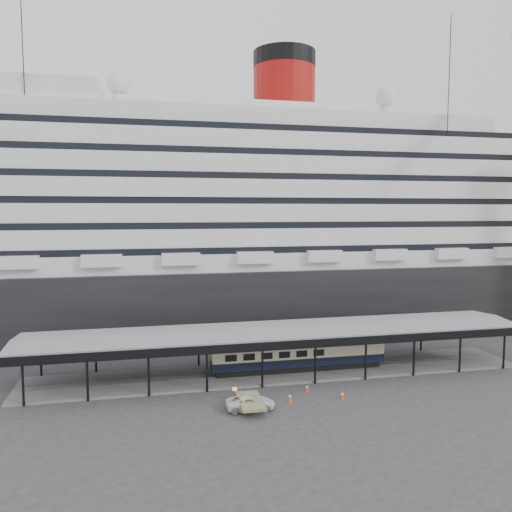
# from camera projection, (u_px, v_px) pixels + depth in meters

# --- Properties ---
(ground) EXTENTS (200.00, 200.00, 0.00)m
(ground) POSITION_uv_depth(u_px,v_px,m) (291.00, 388.00, 51.68)
(ground) COLOR #313134
(ground) RESTS_ON ground
(cruise_ship) EXTENTS (130.00, 30.00, 43.90)m
(cruise_ship) POSITION_uv_depth(u_px,v_px,m) (237.00, 211.00, 81.14)
(cruise_ship) COLOR black
(cruise_ship) RESTS_ON ground
(platform_canopy) EXTENTS (56.00, 9.18, 5.30)m
(platform_canopy) POSITION_uv_depth(u_px,v_px,m) (279.00, 353.00, 56.32)
(platform_canopy) COLOR slate
(platform_canopy) RESTS_ON ground
(port_truck) EXTENTS (4.63, 2.25, 1.27)m
(port_truck) POSITION_uv_depth(u_px,v_px,m) (250.00, 403.00, 46.13)
(port_truck) COLOR white
(port_truck) RESTS_ON ground
(pullman_carriage) EXTENTS (20.00, 2.81, 19.62)m
(pullman_carriage) POSITION_uv_depth(u_px,v_px,m) (298.00, 351.00, 56.81)
(pullman_carriage) COLOR black
(pullman_carriage) RESTS_ON ground
(traffic_cone_left) EXTENTS (0.48, 0.48, 0.84)m
(traffic_cone_left) POSITION_uv_depth(u_px,v_px,m) (290.00, 397.00, 48.07)
(traffic_cone_left) COLOR #EB570D
(traffic_cone_left) RESTS_ON ground
(traffic_cone_mid) EXTENTS (0.49, 0.49, 0.81)m
(traffic_cone_mid) POSITION_uv_depth(u_px,v_px,m) (342.00, 395.00, 48.75)
(traffic_cone_mid) COLOR #D6570B
(traffic_cone_mid) RESTS_ON ground
(traffic_cone_right) EXTENTS (0.49, 0.49, 0.75)m
(traffic_cone_right) POSITION_uv_depth(u_px,v_px,m) (307.00, 388.00, 50.75)
(traffic_cone_right) COLOR #F9410D
(traffic_cone_right) RESTS_ON ground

